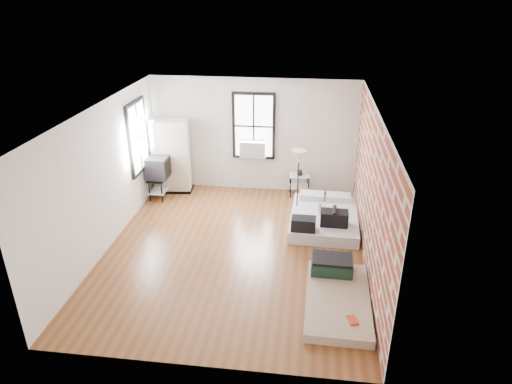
# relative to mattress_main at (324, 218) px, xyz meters

# --- Properties ---
(ground) EXTENTS (6.00, 6.00, 0.00)m
(ground) POSITION_rel_mattress_main_xyz_m (-1.74, -1.27, -0.17)
(ground) COLOR brown
(ground) RESTS_ON ground
(room_shell) EXTENTS (5.02, 6.02, 2.80)m
(room_shell) POSITION_rel_mattress_main_xyz_m (-1.51, -0.91, 1.57)
(room_shell) COLOR silver
(room_shell) RESTS_ON ground
(mattress_main) EXTENTS (1.48, 1.98, 0.62)m
(mattress_main) POSITION_rel_mattress_main_xyz_m (0.00, 0.00, 0.00)
(mattress_main) COLOR white
(mattress_main) RESTS_ON ground
(mattress_bare) EXTENTS (1.07, 1.98, 0.42)m
(mattress_bare) POSITION_rel_mattress_main_xyz_m (0.19, -2.51, -0.04)
(mattress_bare) COLOR tan
(mattress_bare) RESTS_ON ground
(wardrobe) EXTENTS (0.97, 0.62, 1.82)m
(wardrobe) POSITION_rel_mattress_main_xyz_m (-3.74, 1.38, 0.74)
(wardrobe) COLOR black
(wardrobe) RESTS_ON ground
(side_table) EXTENTS (0.53, 0.44, 0.65)m
(side_table) POSITION_rel_mattress_main_xyz_m (-0.59, 1.45, 0.26)
(side_table) COLOR black
(side_table) RESTS_ON ground
(floor_lamp) EXTENTS (0.34, 0.34, 1.56)m
(floor_lamp) POSITION_rel_mattress_main_xyz_m (-0.60, 0.33, 1.16)
(floor_lamp) COLOR black
(floor_lamp) RESTS_ON ground
(tv_stand) EXTENTS (0.53, 0.74, 1.04)m
(tv_stand) POSITION_rel_mattress_main_xyz_m (-3.96, 0.95, 0.57)
(tv_stand) COLOR black
(tv_stand) RESTS_ON ground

